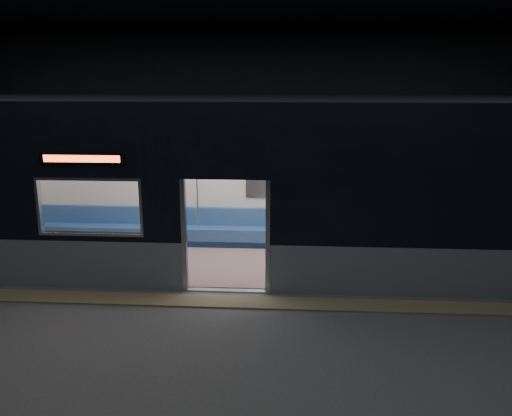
# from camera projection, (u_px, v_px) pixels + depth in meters

# --- Properties ---
(station_floor) EXTENTS (24.00, 14.00, 0.01)m
(station_floor) POSITION_uv_depth(u_px,v_px,m) (219.00, 317.00, 8.72)
(station_floor) COLOR #47494C
(station_floor) RESTS_ON ground
(station_envelope) EXTENTS (24.00, 14.00, 5.00)m
(station_envelope) POSITION_uv_depth(u_px,v_px,m) (214.00, 83.00, 7.83)
(station_envelope) COLOR black
(station_envelope) RESTS_ON station_floor
(tactile_strip) EXTENTS (22.80, 0.50, 0.03)m
(tactile_strip) POSITION_uv_depth(u_px,v_px,m) (223.00, 302.00, 9.24)
(tactile_strip) COLOR #8C7F59
(tactile_strip) RESTS_ON station_floor
(metro_car) EXTENTS (18.00, 3.04, 3.35)m
(metro_car) POSITION_uv_depth(u_px,v_px,m) (234.00, 175.00, 10.73)
(metro_car) COLOR gray
(metro_car) RESTS_ON station_floor
(passenger) EXTENTS (0.44, 0.75, 1.44)m
(passenger) POSITION_uv_depth(u_px,v_px,m) (325.00, 214.00, 11.82)
(passenger) COLOR black
(passenger) RESTS_ON metro_car
(handbag) EXTENTS (0.35, 0.33, 0.14)m
(handbag) POSITION_uv_depth(u_px,v_px,m) (327.00, 223.00, 11.62)
(handbag) COLOR black
(handbag) RESTS_ON passenger
(transit_map) EXTENTS (0.93, 0.03, 0.60)m
(transit_map) POSITION_uv_depth(u_px,v_px,m) (269.00, 182.00, 12.06)
(transit_map) COLOR white
(transit_map) RESTS_ON metro_car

